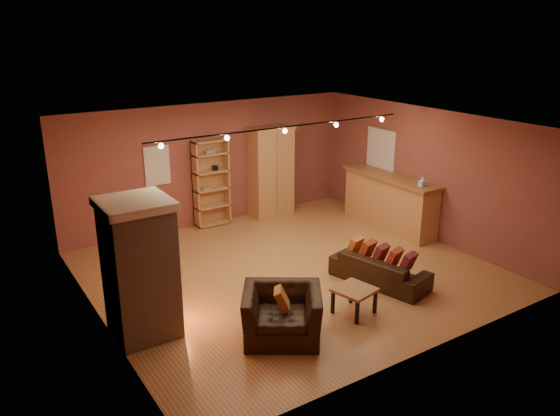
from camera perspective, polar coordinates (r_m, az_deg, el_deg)
floor at (r=10.39m, az=1.09°, el=-6.63°), size 7.00×7.00×0.00m
ceiling at (r=9.53m, az=1.19°, el=8.76°), size 7.00×7.00×0.00m
back_wall at (r=12.59m, az=-7.16°, el=4.57°), size 7.00×0.02×2.80m
left_wall at (r=8.54m, az=-18.78°, el=-3.24°), size 0.02×6.50×2.80m
right_wall at (r=12.10m, az=15.05°, el=3.48°), size 0.02×6.50×2.80m
fireplace at (r=8.25m, az=-14.38°, el=-6.17°), size 1.01×0.98×2.12m
back_window at (r=12.06m, az=-12.72°, el=4.35°), size 0.56×0.04×0.86m
bookcase at (r=12.56m, az=-7.30°, el=2.72°), size 0.82×0.32×2.00m
armoire at (r=13.10m, az=-0.98°, el=3.85°), size 1.07×0.61×2.17m
bar_counter at (r=12.60m, az=11.38°, el=0.66°), size 0.68×2.57×1.23m
tissue_box at (r=11.73m, az=14.65°, el=2.63°), size 0.12×0.12×0.22m
right_window at (r=12.97m, az=10.51°, el=5.95°), size 0.05×0.90×1.00m
loveseat at (r=9.97m, az=10.40°, el=-5.77°), size 0.96×1.86×0.75m
armchair at (r=8.15m, az=0.20°, el=-10.23°), size 1.37×1.26×1.00m
coffee_table at (r=8.90m, az=7.78°, el=-8.70°), size 0.69×0.69×0.44m
track_rail at (r=9.72m, az=0.52°, el=8.29°), size 5.20×0.09×0.13m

